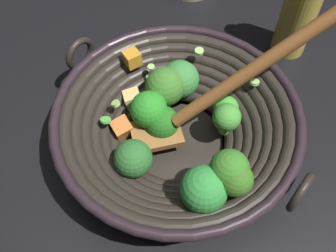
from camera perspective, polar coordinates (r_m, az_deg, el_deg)
name	(u,v)px	position (r m, az deg, el deg)	size (l,w,h in m)	color
ground_plane	(176,144)	(0.58, 1.21, -2.62)	(4.00, 4.00, 0.00)	black
wok	(178,124)	(0.54, 1.43, 0.24)	(0.37, 0.34, 0.24)	black
cooking_oil_bottle	(299,11)	(0.68, 18.67, 15.61)	(0.06, 0.06, 0.20)	gold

